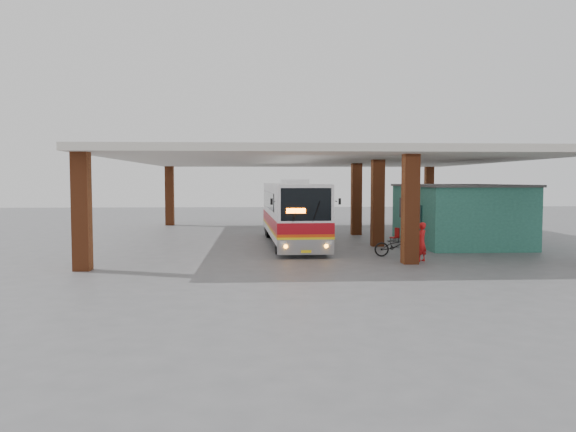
# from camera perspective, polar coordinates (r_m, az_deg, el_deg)

# --- Properties ---
(ground) EXTENTS (90.00, 90.00, 0.00)m
(ground) POSITION_cam_1_polar(r_m,az_deg,el_deg) (25.31, 3.84, -3.89)
(ground) COLOR #515154
(ground) RESTS_ON ground
(brick_columns) EXTENTS (20.10, 21.60, 4.35)m
(brick_columns) POSITION_cam_1_polar(r_m,az_deg,el_deg) (30.26, 5.37, 1.46)
(brick_columns) COLOR brown
(brick_columns) RESTS_ON ground
(canopy_roof) EXTENTS (21.00, 23.00, 0.30)m
(canopy_roof) POSITION_cam_1_polar(r_m,az_deg,el_deg) (31.63, 3.32, 5.78)
(canopy_roof) COLOR silver
(canopy_roof) RESTS_ON brick_columns
(shop_building) EXTENTS (5.20, 8.20, 3.11)m
(shop_building) POSITION_cam_1_polar(r_m,az_deg,el_deg) (30.84, 16.86, 0.22)
(shop_building) COLOR #296757
(shop_building) RESTS_ON ground
(coach_bus) EXTENTS (2.84, 11.62, 3.36)m
(coach_bus) POSITION_cam_1_polar(r_m,az_deg,el_deg) (29.11, 0.45, 0.40)
(coach_bus) COLOR white
(coach_bus) RESTS_ON ground
(motorcycle) EXTENTS (1.86, 0.69, 0.97)m
(motorcycle) POSITION_cam_1_polar(r_m,az_deg,el_deg) (24.88, 10.87, -2.96)
(motorcycle) COLOR black
(motorcycle) RESTS_ON ground
(pedestrian) EXTENTS (0.70, 0.67, 1.60)m
(pedestrian) POSITION_cam_1_polar(r_m,az_deg,el_deg) (23.57, 13.38, -2.58)
(pedestrian) COLOR red
(pedestrian) RESTS_ON ground
(red_chair) EXTENTS (0.51, 0.51, 0.74)m
(red_chair) POSITION_cam_1_polar(r_m,az_deg,el_deg) (31.07, 10.91, -1.92)
(red_chair) COLOR #B31413
(red_chair) RESTS_ON ground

